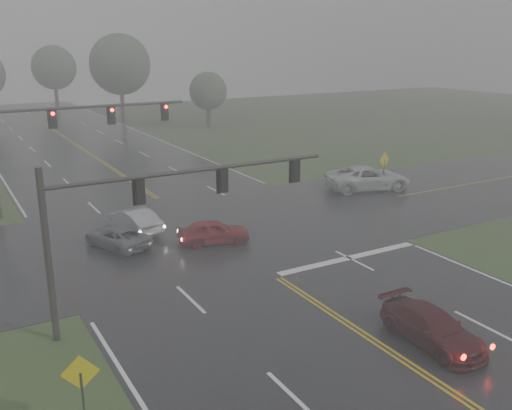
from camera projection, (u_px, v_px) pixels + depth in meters
main_road at (222, 241)px, 31.73m from camera, size 18.00×160.00×0.02m
cross_street at (206, 231)px, 33.39m from camera, size 120.00×14.00×0.02m
stop_bar at (349, 258)px, 29.22m from camera, size 8.50×0.50×0.01m
sedan_maroon at (431, 344)px, 21.04m from camera, size 1.90×4.45×1.28m
sedan_red at (214, 244)px, 31.32m from camera, size 4.19×2.52×1.34m
sedan_silver at (134, 233)px, 33.10m from camera, size 2.31×4.52×1.42m
car_grey at (118, 247)px, 30.75m from camera, size 3.17×4.58×1.16m
pickup_white at (367, 190)px, 42.54m from camera, size 6.83×4.50×1.75m
signal_gantry_near at (144, 207)px, 21.79m from camera, size 11.91×0.29×6.61m
signal_gantry_far at (56, 130)px, 36.16m from camera, size 12.71×0.38×7.48m
sign_diamond_west at (81, 382)px, 15.74m from camera, size 1.03×0.28×2.53m
sign_diamond_east at (384, 165)px, 41.66m from camera, size 1.19×0.36×2.94m
tree_ne_a at (120, 64)px, 74.13m from camera, size 7.88×7.88×11.57m
tree_e_near at (208, 91)px, 71.16m from camera, size 4.71×4.71×6.92m
tree_n_far at (54, 68)px, 87.93m from camera, size 6.76×6.76×9.93m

